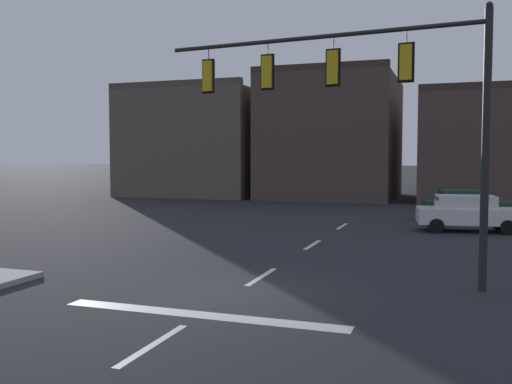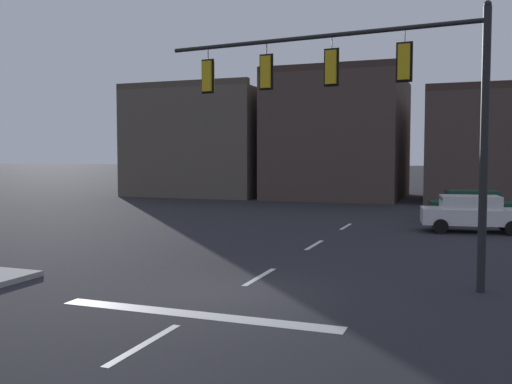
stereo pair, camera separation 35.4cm
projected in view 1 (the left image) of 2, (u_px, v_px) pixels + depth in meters
name	position (u px, v px, depth m)	size (l,w,h in m)	color
ground_plane	(235.00, 293.00, 13.77)	(400.00, 400.00, 0.00)	#232328
stop_bar_paint	(201.00, 315.00, 11.88)	(6.40, 0.50, 0.01)	silver
lane_centreline	(262.00, 277.00, 15.65)	(0.16, 26.40, 0.01)	silver
signal_mast_near_side	(361.00, 90.00, 15.02)	(9.01, 1.11, 7.06)	black
car_lot_nearside	(468.00, 212.00, 25.07)	(4.62, 2.39, 1.61)	silver
car_lot_middle	(468.00, 205.00, 28.90)	(4.64, 2.46, 1.61)	#143D28
building_row	(307.00, 144.00, 47.09)	(31.74, 12.88, 10.03)	brown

